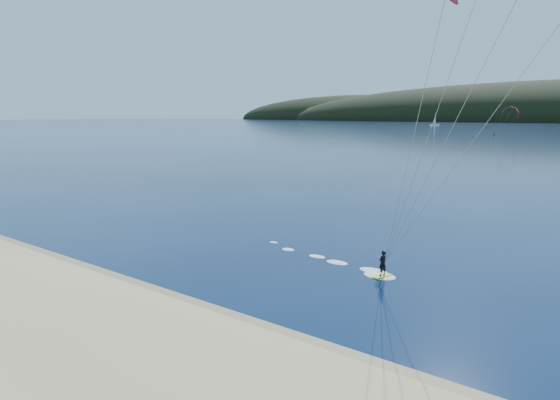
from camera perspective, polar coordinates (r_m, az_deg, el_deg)
ground at (r=21.09m, az=-19.58°, el=-17.32°), size 1800.00×1800.00×0.00m
wet_sand at (r=23.59m, az=-10.34°, el=-13.64°), size 220.00×2.50×0.10m
kitesurfer_far at (r=215.34m, az=26.52°, el=9.40°), size 10.37×6.68×12.54m
sailboat at (r=436.26m, az=18.57°, el=8.84°), size 8.14×5.22×11.55m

